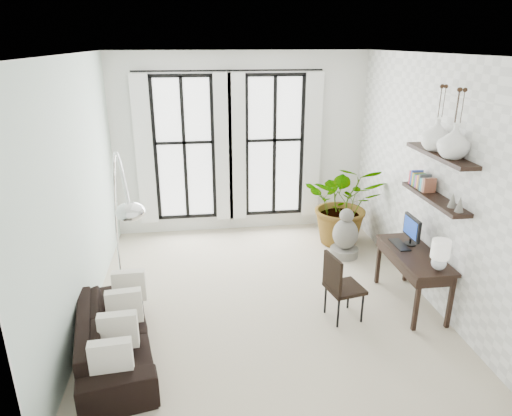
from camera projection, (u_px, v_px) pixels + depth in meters
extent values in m
plane|color=beige|center=(261.00, 296.00, 6.35)|extent=(5.00, 5.00, 0.00)
plane|color=white|center=(262.00, 54.00, 5.25)|extent=(5.00, 5.00, 0.00)
plane|color=silver|center=(78.00, 194.00, 5.51)|extent=(0.00, 5.00, 5.00)
plane|color=white|center=(428.00, 180.00, 6.09)|extent=(0.00, 5.00, 5.00)
plane|color=white|center=(241.00, 145.00, 8.13)|extent=(4.50, 0.00, 4.50)
cube|color=white|center=(184.00, 150.00, 7.99)|extent=(1.00, 0.02, 2.50)
cube|color=white|center=(144.00, 152.00, 7.81)|extent=(0.30, 0.04, 2.60)
cube|color=white|center=(224.00, 150.00, 7.98)|extent=(0.30, 0.04, 2.60)
cube|color=white|center=(274.00, 147.00, 8.19)|extent=(1.00, 0.02, 2.50)
cube|color=white|center=(237.00, 149.00, 8.01)|extent=(0.30, 0.04, 2.60)
cube|color=white|center=(312.00, 147.00, 8.19)|extent=(0.30, 0.04, 2.60)
cylinder|color=black|center=(229.00, 70.00, 7.55)|extent=(3.20, 0.03, 0.03)
cube|color=black|center=(434.00, 198.00, 5.68)|extent=(0.25, 1.30, 0.05)
cube|color=black|center=(440.00, 155.00, 5.49)|extent=(0.25, 1.30, 0.05)
cube|color=#D73540|center=(415.00, 177.00, 6.15)|extent=(0.16, 0.04, 0.18)
cube|color=blue|center=(416.00, 178.00, 6.11)|extent=(0.16, 0.04, 0.18)
cube|color=gold|center=(418.00, 179.00, 6.07)|extent=(0.16, 0.04, 0.18)
cube|color=#2F8D59|center=(420.00, 180.00, 6.02)|extent=(0.16, 0.04, 0.18)
cube|color=#A44BB1|center=(421.00, 181.00, 5.98)|extent=(0.16, 0.04, 0.18)
cube|color=#FFA738|center=(423.00, 182.00, 5.94)|extent=(0.16, 0.04, 0.18)
cube|color=#494949|center=(425.00, 183.00, 5.90)|extent=(0.16, 0.04, 0.18)
cube|color=#3ABCCC|center=(426.00, 184.00, 5.86)|extent=(0.16, 0.04, 0.18)
cube|color=tan|center=(428.00, 185.00, 5.81)|extent=(0.16, 0.04, 0.18)
cube|color=brown|center=(430.00, 186.00, 5.77)|extent=(0.16, 0.04, 0.18)
cone|color=gray|center=(453.00, 200.00, 5.27)|extent=(0.10, 0.10, 0.18)
cone|color=gray|center=(460.00, 204.00, 5.13)|extent=(0.10, 0.10, 0.18)
imported|color=black|center=(114.00, 336.00, 5.04)|extent=(1.08, 2.02, 0.56)
cube|color=silver|center=(111.00, 360.00, 4.33)|extent=(0.40, 0.12, 0.40)
cube|color=silver|center=(118.00, 330.00, 4.76)|extent=(0.40, 0.12, 0.40)
cube|color=silver|center=(124.00, 306.00, 5.19)|extent=(0.40, 0.12, 0.40)
cube|color=silver|center=(129.00, 286.00, 5.63)|extent=(0.40, 0.12, 0.40)
imported|color=#2D7228|center=(344.00, 203.00, 7.79)|extent=(1.61, 1.49, 1.47)
cube|color=black|center=(415.00, 254.00, 5.92)|extent=(0.54, 1.28, 0.04)
cube|color=black|center=(412.00, 260.00, 5.95)|extent=(0.49, 1.22, 0.12)
cube|color=black|center=(416.00, 305.00, 5.47)|extent=(0.05, 0.05, 0.71)
cube|color=black|center=(450.00, 302.00, 5.53)|extent=(0.05, 0.05, 0.71)
cube|color=black|center=(378.00, 261.00, 6.57)|extent=(0.05, 0.05, 0.71)
cube|color=black|center=(407.00, 259.00, 6.63)|extent=(0.05, 0.05, 0.71)
cube|color=black|center=(412.00, 227.00, 6.06)|extent=(0.04, 0.42, 0.30)
cube|color=navy|center=(410.00, 228.00, 6.06)|extent=(0.00, 0.36, 0.24)
cube|color=black|center=(400.00, 244.00, 6.13)|extent=(0.15, 0.40, 0.02)
sphere|color=silver|center=(439.00, 263.00, 5.43)|extent=(0.18, 0.18, 0.18)
cylinder|color=white|center=(441.00, 249.00, 5.36)|extent=(0.22, 0.22, 0.22)
cube|color=black|center=(345.00, 288.00, 5.72)|extent=(0.50, 0.50, 0.05)
cube|color=black|center=(332.00, 274.00, 5.58)|extent=(0.12, 0.42, 0.47)
cylinder|color=black|center=(335.00, 312.00, 5.62)|extent=(0.03, 0.03, 0.40)
cylinder|color=black|center=(361.00, 310.00, 5.66)|extent=(0.03, 0.03, 0.40)
cylinder|color=black|center=(327.00, 298.00, 5.94)|extent=(0.03, 0.03, 0.40)
cylinder|color=black|center=(352.00, 296.00, 5.98)|extent=(0.03, 0.03, 0.40)
cylinder|color=silver|center=(123.00, 293.00, 6.34)|extent=(0.33, 0.33, 0.09)
cylinder|color=silver|center=(120.00, 263.00, 6.18)|extent=(0.03, 0.03, 0.92)
ellipsoid|color=silver|center=(130.00, 212.00, 4.63)|extent=(0.30, 0.30, 0.19)
cylinder|color=gray|center=(344.00, 252.00, 7.52)|extent=(0.46, 0.46, 0.14)
ellipsoid|color=gray|center=(345.00, 234.00, 7.41)|extent=(0.41, 0.41, 0.51)
sphere|color=gray|center=(347.00, 216.00, 7.30)|extent=(0.23, 0.23, 0.23)
imported|color=white|center=(454.00, 142.00, 5.18)|extent=(0.37, 0.37, 0.38)
imported|color=white|center=(436.00, 135.00, 5.55)|extent=(0.37, 0.37, 0.38)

